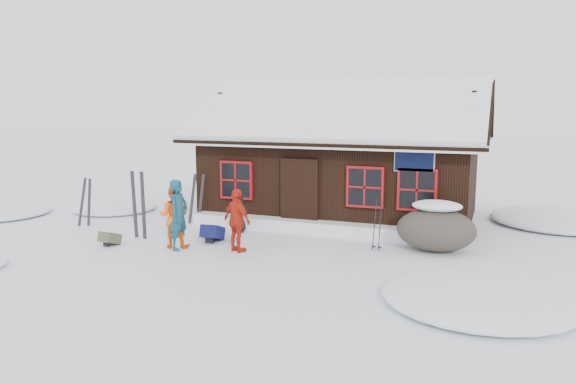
{
  "coord_description": "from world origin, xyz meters",
  "views": [
    {
      "loc": [
        6.21,
        -12.47,
        3.64
      ],
      "look_at": [
        1.02,
        1.18,
        1.3
      ],
      "focal_mm": 35.0,
      "sensor_mm": 36.0,
      "label": 1
    }
  ],
  "objects_px": {
    "ski_pair_left": "(86,203)",
    "backpack_olive": "(110,240)",
    "backpack_blue": "(213,235)",
    "skier_orange_right": "(237,221)",
    "skier_crouched": "(239,213)",
    "skier_orange_left": "(174,216)",
    "boulder": "(436,228)",
    "skier_teal": "(179,215)",
    "ski_poles": "(377,226)"
  },
  "relations": [
    {
      "from": "skier_orange_right",
      "to": "skier_crouched",
      "type": "height_order",
      "value": "skier_orange_right"
    },
    {
      "from": "ski_pair_left",
      "to": "backpack_blue",
      "type": "relative_size",
      "value": 2.41
    },
    {
      "from": "ski_pair_left",
      "to": "backpack_olive",
      "type": "distance_m",
      "value": 2.76
    },
    {
      "from": "skier_crouched",
      "to": "backpack_blue",
      "type": "xyz_separation_m",
      "value": [
        -0.16,
        -1.27,
        -0.37
      ]
    },
    {
      "from": "ski_pair_left",
      "to": "backpack_olive",
      "type": "height_order",
      "value": "ski_pair_left"
    },
    {
      "from": "ski_pair_left",
      "to": "skier_crouched",
      "type": "bearing_deg",
      "value": 8.28
    },
    {
      "from": "ski_pair_left",
      "to": "backpack_blue",
      "type": "xyz_separation_m",
      "value": [
        4.41,
        -0.36,
        -0.53
      ]
    },
    {
      "from": "skier_orange_right",
      "to": "skier_crouched",
      "type": "relative_size",
      "value": 1.46
    },
    {
      "from": "boulder",
      "to": "ski_pair_left",
      "type": "height_order",
      "value": "ski_pair_left"
    },
    {
      "from": "skier_crouched",
      "to": "ski_pair_left",
      "type": "xyz_separation_m",
      "value": [
        -4.58,
        -0.91,
        0.16
      ]
    },
    {
      "from": "skier_orange_left",
      "to": "skier_crouched",
      "type": "distance_m",
      "value": 2.26
    },
    {
      "from": "skier_orange_right",
      "to": "boulder",
      "type": "bearing_deg",
      "value": -132.92
    },
    {
      "from": "ski_poles",
      "to": "backpack_olive",
      "type": "distance_m",
      "value": 6.82
    },
    {
      "from": "skier_crouched",
      "to": "backpack_olive",
      "type": "bearing_deg",
      "value": -157.37
    },
    {
      "from": "boulder",
      "to": "backpack_olive",
      "type": "height_order",
      "value": "boulder"
    },
    {
      "from": "skier_orange_left",
      "to": "ski_poles",
      "type": "xyz_separation_m",
      "value": [
        4.86,
        1.52,
        -0.19
      ]
    },
    {
      "from": "boulder",
      "to": "backpack_olive",
      "type": "relative_size",
      "value": 3.96
    },
    {
      "from": "skier_teal",
      "to": "skier_orange_left",
      "type": "bearing_deg",
      "value": 57.85
    },
    {
      "from": "skier_teal",
      "to": "backpack_olive",
      "type": "relative_size",
      "value": 3.61
    },
    {
      "from": "skier_teal",
      "to": "backpack_olive",
      "type": "distance_m",
      "value": 2.04
    },
    {
      "from": "skier_teal",
      "to": "skier_orange_right",
      "type": "bearing_deg",
      "value": -78.72
    },
    {
      "from": "skier_teal",
      "to": "ski_poles",
      "type": "height_order",
      "value": "skier_teal"
    },
    {
      "from": "skier_teal",
      "to": "backpack_olive",
      "type": "bearing_deg",
      "value": 99.38
    },
    {
      "from": "skier_teal",
      "to": "skier_orange_left",
      "type": "relative_size",
      "value": 1.1
    },
    {
      "from": "skier_crouched",
      "to": "ski_poles",
      "type": "relative_size",
      "value": 0.83
    },
    {
      "from": "skier_orange_left",
      "to": "backpack_olive",
      "type": "xyz_separation_m",
      "value": [
        -1.65,
        -0.46,
        -0.67
      ]
    },
    {
      "from": "backpack_olive",
      "to": "ski_pair_left",
      "type": "bearing_deg",
      "value": 145.85
    },
    {
      "from": "ski_pair_left",
      "to": "backpack_olive",
      "type": "relative_size",
      "value": 3.07
    },
    {
      "from": "ski_poles",
      "to": "skier_orange_left",
      "type": "bearing_deg",
      "value": -162.61
    },
    {
      "from": "skier_orange_right",
      "to": "ski_pair_left",
      "type": "bearing_deg",
      "value": 14.48
    },
    {
      "from": "backpack_olive",
      "to": "skier_orange_left",
      "type": "bearing_deg",
      "value": 19.07
    },
    {
      "from": "skier_orange_right",
      "to": "boulder",
      "type": "height_order",
      "value": "skier_orange_right"
    },
    {
      "from": "boulder",
      "to": "ski_poles",
      "type": "bearing_deg",
      "value": -161.85
    },
    {
      "from": "skier_orange_left",
      "to": "ski_poles",
      "type": "height_order",
      "value": "skier_orange_left"
    },
    {
      "from": "ski_pair_left",
      "to": "skier_orange_left",
      "type": "bearing_deg",
      "value": -20.49
    },
    {
      "from": "skier_crouched",
      "to": "ski_poles",
      "type": "distance_m",
      "value": 4.11
    },
    {
      "from": "ski_pair_left",
      "to": "ski_poles",
      "type": "distance_m",
      "value": 8.65
    },
    {
      "from": "backpack_blue",
      "to": "skier_crouched",
      "type": "bearing_deg",
      "value": 77.49
    },
    {
      "from": "skier_crouched",
      "to": "boulder",
      "type": "relative_size",
      "value": 0.56
    },
    {
      "from": "skier_orange_right",
      "to": "backpack_blue",
      "type": "relative_size",
      "value": 2.53
    },
    {
      "from": "boulder",
      "to": "skier_crouched",
      "type": "bearing_deg",
      "value": 178.6
    },
    {
      "from": "skier_orange_left",
      "to": "skier_orange_right",
      "type": "distance_m",
      "value": 1.7
    },
    {
      "from": "skier_orange_right",
      "to": "ski_pair_left",
      "type": "xyz_separation_m",
      "value": [
        -5.48,
        1.04,
        -0.08
      ]
    },
    {
      "from": "skier_teal",
      "to": "backpack_olive",
      "type": "xyz_separation_m",
      "value": [
        -1.88,
        -0.31,
        -0.75
      ]
    },
    {
      "from": "skier_orange_right",
      "to": "backpack_blue",
      "type": "distance_m",
      "value": 1.41
    },
    {
      "from": "skier_orange_right",
      "to": "backpack_olive",
      "type": "xyz_separation_m",
      "value": [
        -3.34,
        -0.61,
        -0.65
      ]
    },
    {
      "from": "skier_crouched",
      "to": "skier_orange_right",
      "type": "bearing_deg",
      "value": -88.99
    },
    {
      "from": "skier_crouched",
      "to": "backpack_blue",
      "type": "bearing_deg",
      "value": -121.05
    },
    {
      "from": "skier_teal",
      "to": "boulder",
      "type": "relative_size",
      "value": 0.91
    },
    {
      "from": "backpack_blue",
      "to": "backpack_olive",
      "type": "height_order",
      "value": "backpack_blue"
    }
  ]
}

